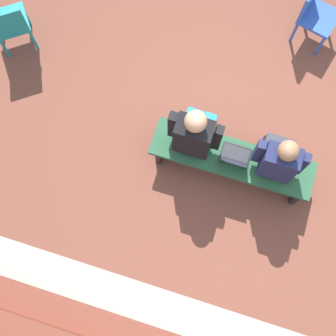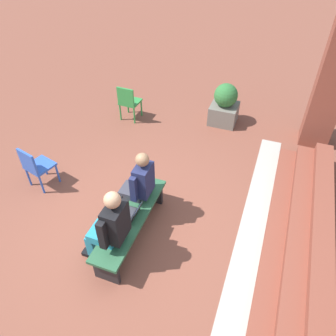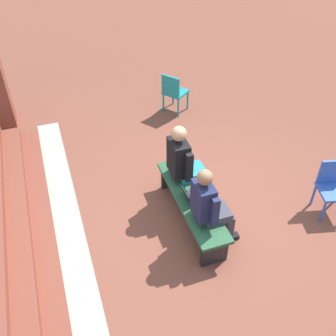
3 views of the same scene
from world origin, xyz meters
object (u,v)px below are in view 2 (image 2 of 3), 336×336
bench (131,221)px  plastic_chair_near_bench_left (128,101)px  person_adult (109,226)px  plastic_chair_by_pillar (36,165)px  planter (225,105)px  laptop (132,214)px  person_student (138,184)px

bench → plastic_chair_near_bench_left: plastic_chair_near_bench_left is taller
person_adult → plastic_chair_by_pillar: person_adult is taller
planter → plastic_chair_near_bench_left: bearing=-72.5°
plastic_chair_by_pillar → planter: size_ratio=0.89×
planter → laptop: bearing=-8.6°
person_student → plastic_chair_by_pillar: (-0.01, -1.96, -0.22)m
person_adult → laptop: bearing=170.3°
person_adult → planter: (-4.15, 0.63, -0.29)m
person_student → plastic_chair_by_pillar: person_student is taller
plastic_chair_by_pillar → plastic_chair_near_bench_left: bearing=168.4°
plastic_chair_near_bench_left → bench: bearing=26.2°
person_student → plastic_chair_by_pillar: size_ratio=1.56×
laptop → plastic_chair_near_bench_left: size_ratio=0.38×
planter → person_adult: bearing=-8.7°
person_student → planter: bearing=169.0°
plastic_chair_near_bench_left → person_student: bearing=28.8°
person_adult → laptop: 0.53m
plastic_chair_near_bench_left → plastic_chair_by_pillar: bearing=-11.6°
laptop → plastic_chair_near_bench_left: bearing=-153.5°
person_student → plastic_chair_near_bench_left: bearing=-151.2°
laptop → planter: (-3.67, 0.55, -0.06)m
bench → plastic_chair_near_bench_left: bearing=-153.8°
plastic_chair_near_bench_left → planter: bearing=107.5°
plastic_chair_by_pillar → bench: bearing=77.6°
person_student → planter: size_ratio=1.40×
bench → plastic_chair_by_pillar: size_ratio=2.14×
plastic_chair_by_pillar → plastic_chair_near_bench_left: size_ratio=1.00×
laptop → bench: bearing=-34.7°
person_student → person_adult: (0.89, -0.00, 0.03)m
person_adult → plastic_chair_by_pillar: 2.17m
person_adult → plastic_chair_by_pillar: (-0.90, -1.96, -0.25)m
plastic_chair_by_pillar → plastic_chair_near_bench_left: 2.65m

